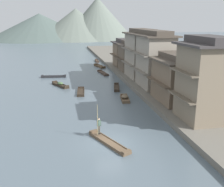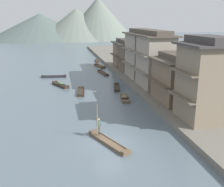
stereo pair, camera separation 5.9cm
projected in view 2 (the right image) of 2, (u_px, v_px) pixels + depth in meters
The scene contains 21 objects.
ground_plane at pixel (109, 143), 23.94m from camera, with size 400.00×400.00×0.00m, color slate.
riverbank_right at pixel (157, 71), 55.16m from camera, with size 18.00×110.00×0.62m, color #6B665B.
boat_foreground_poled at pixel (108, 142), 23.71m from camera, with size 3.10×5.32×0.39m.
boatman_person at pixel (99, 124), 24.59m from camera, with size 0.42×0.48×3.04m.
boat_moored_nearest at pixel (54, 77), 51.02m from camera, with size 4.87×1.57×0.44m.
boat_moored_second at pixel (117, 88), 42.72m from camera, with size 1.73×4.65×0.46m.
boat_moored_third at pixel (100, 66), 62.40m from camera, with size 2.24×5.01×0.48m.
boat_moored_far at pixel (125, 98), 36.70m from camera, with size 1.55×3.78×0.74m.
boat_midriver_drifting at pixel (61, 85), 44.13m from camera, with size 2.91×4.41×0.75m.
boat_midriver_upstream at pixel (81, 92), 40.16m from camera, with size 1.52×4.63×0.44m.
boat_upstream_distant at pixel (97, 61), 69.98m from camera, with size 0.97×3.98×0.49m.
boat_crossing_west at pixel (103, 73), 54.62m from camera, with size 1.71×5.41×0.36m.
house_waterfront_nearest at pixel (207, 80), 26.81m from camera, with size 6.05×5.95×8.74m.
house_waterfront_second at pixel (179, 78), 33.58m from camera, with size 6.34×7.43×6.14m.
house_waterfront_tall at pixel (155, 60), 40.49m from camera, with size 5.48×7.37×8.74m.
house_waterfront_narrow at pixel (142, 54), 47.54m from camera, with size 5.88×7.77×8.74m.
house_waterfront_far at pixel (131, 56), 54.08m from camera, with size 5.41×6.37×6.14m.
house_waterfront_end at pixel (124, 53), 59.52m from camera, with size 5.44×6.07×6.14m.
hill_far_west at pixel (98, 19), 148.46m from camera, with size 42.02×42.02×23.02m, color slate.
hill_far_centre at pixel (40, 26), 148.70m from camera, with size 59.25×59.25×14.33m, color #4C5B56.
hill_far_east at pixel (76, 24), 147.30m from camera, with size 46.32×46.32×17.05m, color slate.
Camera 2 is at (-4.04, -21.41, 10.89)m, focal length 41.74 mm.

